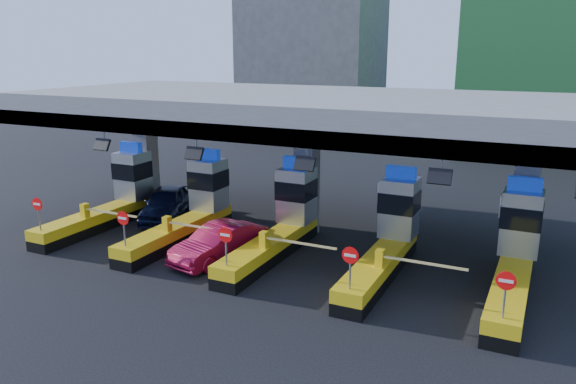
% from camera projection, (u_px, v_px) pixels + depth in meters
% --- Properties ---
extents(ground, '(120.00, 120.00, 0.00)m').
position_uv_depth(ground, '(280.00, 252.00, 25.83)').
color(ground, black).
rests_on(ground, ground).
extents(toll_canopy, '(28.00, 12.09, 7.00)m').
position_uv_depth(toll_canopy, '(306.00, 112.00, 26.81)').
color(toll_canopy, slate).
rests_on(toll_canopy, ground).
extents(toll_lane_far_left, '(4.43, 8.00, 4.16)m').
position_uv_depth(toll_lane_far_left, '(115.00, 197.00, 29.93)').
color(toll_lane_far_left, black).
rests_on(toll_lane_far_left, ground).
extents(toll_lane_left, '(4.43, 8.00, 4.16)m').
position_uv_depth(toll_lane_left, '(192.00, 208.00, 27.83)').
color(toll_lane_left, black).
rests_on(toll_lane_left, ground).
extents(toll_lane_center, '(4.43, 8.00, 4.16)m').
position_uv_depth(toll_lane_center, '(283.00, 221.00, 25.73)').
color(toll_lane_center, black).
rests_on(toll_lane_center, ground).
extents(toll_lane_right, '(4.43, 8.00, 4.16)m').
position_uv_depth(toll_lane_right, '(389.00, 237.00, 23.63)').
color(toll_lane_right, black).
rests_on(toll_lane_right, ground).
extents(toll_lane_far_right, '(4.43, 8.00, 4.16)m').
position_uv_depth(toll_lane_far_right, '(516.00, 255.00, 21.53)').
color(toll_lane_far_right, black).
rests_on(toll_lane_far_right, ground).
extents(bg_building_concrete, '(14.00, 10.00, 18.00)m').
position_uv_depth(bg_building_concrete, '(312.00, 49.00, 60.90)').
color(bg_building_concrete, '#4C4C49').
rests_on(bg_building_concrete, ground).
extents(van, '(3.83, 5.54, 1.75)m').
position_uv_depth(van, '(167.00, 203.00, 30.76)').
color(van, black).
rests_on(van, ground).
extents(red_car, '(2.64, 5.03, 1.58)m').
position_uv_depth(red_car, '(219.00, 243.00, 24.68)').
color(red_car, maroon).
rests_on(red_car, ground).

